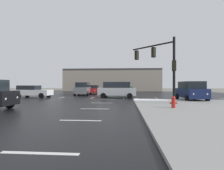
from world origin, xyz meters
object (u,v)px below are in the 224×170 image
Objects in this scene: fire_hydrant at (173,102)px; suv_green at (120,88)px; traffic_signal_mast at (161,60)px; sedan_white at (33,91)px; sedan_red at (94,89)px; suv_navy at (191,90)px; suv_silver at (117,89)px; suv_grey at (83,88)px.

fire_hydrant is 0.16× the size of suv_green.
suv_green is at bearing -31.58° from traffic_signal_mast.
sedan_white is 11.52m from sedan_red.
suv_green reaches higher than sedan_red.
traffic_signal_mast is 1.17× the size of suv_navy.
suv_green is 11.99m from suv_silver.
sedan_white is at bearing 147.21° from fire_hydrant.
suv_silver is (4.66, -9.01, 0.24)m from sedan_red.
suv_navy reaches higher than fire_hydrant.
suv_navy is at bearing -125.54° from suv_grey.
suv_navy is at bearing 43.79° from sedan_red.
traffic_signal_mast is 7.14× the size of fire_hydrant.
sedan_red is 10.15m from suv_silver.
suv_navy is at bearing -4.05° from sedan_white.
suv_grey and suv_silver have the same top height.
sedan_red is at bearing 60.95° from sedan_white.
sedan_red is (6.25, 9.68, 0.00)m from sedan_white.
fire_hydrant is at bearing -29.00° from sedan_white.
sedan_red is 5.65m from suv_green.
fire_hydrant is 0.17× the size of sedan_red.
suv_green reaches higher than fire_hydrant.
sedan_red is (-8.93, 15.32, -3.08)m from traffic_signal_mast.
sedan_red is at bearing 119.84° from suv_silver.
traffic_signal_mast is 1.15× the size of suv_green.
suv_navy is at bearing 62.37° from fire_hydrant.
suv_grey reaches higher than sedan_red.
suv_green is 1.02× the size of suv_navy.
suv_green is at bearing 100.49° from fire_hydrant.
sedan_white is 0.94× the size of suv_grey.
suv_grey is (-1.06, -3.81, 0.24)m from sedan_red.
fire_hydrant is at bearing -151.32° from suv_grey.
fire_hydrant is 0.16× the size of suv_navy.
suv_grey is at bearing -17.65° from sedan_red.
traffic_signal_mast is 1.22× the size of sedan_white.
traffic_signal_mast is at bearing -53.40° from suv_silver.
sedan_red is 3.96m from suv_grey.
sedan_white is (-15.20, 9.79, 0.32)m from fire_hydrant.
sedan_white is 16.80m from suv_green.
traffic_signal_mast is at bearing 90.33° from fire_hydrant.
suv_navy is (3.76, 7.18, 0.55)m from fire_hydrant.
sedan_red is 0.93× the size of suv_green.
suv_navy is at bearing -19.65° from suv_silver.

